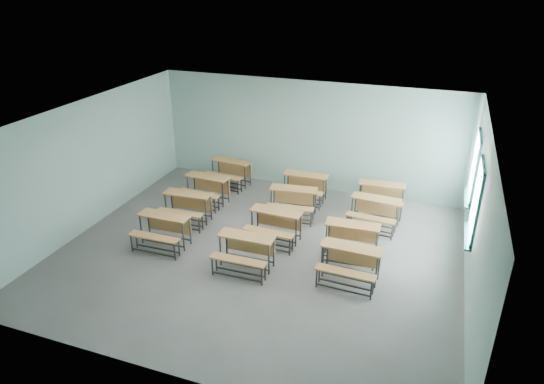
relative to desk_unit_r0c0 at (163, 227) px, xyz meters
The scene contains 13 objects.
room 2.61m from the desk_unit_r0c0, 13.06° to the left, with size 9.04×8.04×3.24m.
desk_unit_r0c0 is the anchor object (origin of this frame).
desk_unit_r0c1 2.20m from the desk_unit_r0c0, ahead, with size 1.24×0.84×0.77m.
desk_unit_r0c2 4.42m from the desk_unit_r0c0, ahead, with size 1.27×0.88×0.77m.
desk_unit_r1c0 1.27m from the desk_unit_r0c0, 93.44° to the left, with size 1.27×0.89×0.77m.
desk_unit_r1c1 2.63m from the desk_unit_r0c0, 24.69° to the left, with size 1.26×0.87×0.77m.
desk_unit_r1c2 4.39m from the desk_unit_r0c0, 14.12° to the left, with size 1.27×0.89×0.77m.
desk_unit_r2c0 2.45m from the desk_unit_r0c0, 92.74° to the left, with size 1.30×0.93×0.77m.
desk_unit_r2c1 3.46m from the desk_unit_r0c0, 45.84° to the left, with size 1.32×0.96×0.77m.
desk_unit_r2c2 5.23m from the desk_unit_r0c0, 29.99° to the left, with size 1.29×0.92×0.77m.
desk_unit_r3c0 3.79m from the desk_unit_r0c0, 90.08° to the left, with size 1.32×0.97×0.77m.
desk_unit_r3c1 4.27m from the desk_unit_r0c0, 55.40° to the left, with size 1.25×0.85×0.77m.
desk_unit_r3c2 5.80m from the desk_unit_r0c0, 38.34° to the left, with size 1.27×0.88×0.77m.
Camera 1 is at (3.56, -8.99, 6.00)m, focal length 32.00 mm.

